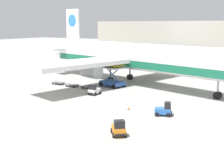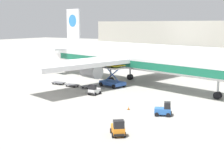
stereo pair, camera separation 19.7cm
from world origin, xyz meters
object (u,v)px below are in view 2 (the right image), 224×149
Objects in this scene: baggage_tug_far at (164,110)px; baggage_tug_mid at (118,128)px; scissor_lift_loader at (112,78)px; traffic_cone_far at (161,108)px; airplane_main at (132,57)px; baggage_dolly_lead at (58,83)px; baggage_dolly_second at (72,85)px; baggage_tug_foreground at (94,90)px; baggage_dolly_third at (89,87)px; traffic_cone_near at (129,108)px.

baggage_tug_mid is at bearing -119.22° from baggage_tug_far.
scissor_lift_loader reaches higher than traffic_cone_far.
airplane_main is at bearing 166.70° from baggage_tug_mid.
baggage_dolly_second is (4.22, -0.45, 0.00)m from baggage_dolly_lead.
baggage_dolly_second is 4.94× the size of traffic_cone_far.
baggage_tug_foreground is 0.89× the size of baggage_tug_far.
baggage_dolly_second is at bearing -169.79° from baggage_tug_mid.
traffic_cone_far is (-1.55, 2.59, -0.51)m from baggage_tug_far.
scissor_lift_loader is 2.33× the size of baggage_tug_foreground.
baggage_dolly_second is at bearing -117.02° from airplane_main.
airplane_main is at bearing 107.43° from baggage_tug_far.
baggage_dolly_lead is at bearing -165.75° from baggage_tug_mid.
baggage_dolly_third is 4.94× the size of traffic_cone_far.
baggage_dolly_lead is at bearing -145.86° from scissor_lift_loader.
airplane_main is 20.52× the size of baggage_tug_far.
baggage_tug_foreground is 5.79m from baggage_dolly_third.
baggage_tug_foreground is at bearing -77.87° from airplane_main.
traffic_cone_near reaches higher than baggage_dolly_lead.
traffic_cone_near reaches higher than baggage_dolly_second.
baggage_tug_far is 30.52m from baggage_dolly_lead.
scissor_lift_loader is 2.07× the size of baggage_tug_mid.
airplane_main reaches higher than baggage_dolly_lead.
baggage_dolly_second and baggage_dolly_third have the same top height.
baggage_dolly_lead is at bearing -129.45° from airplane_main.
baggage_tug_mid is (14.96, -16.26, 0.00)m from baggage_tug_foreground.
traffic_cone_far is at bearing 99.28° from baggage_tug_far.
scissor_lift_loader is at bearing 144.08° from traffic_cone_far.
baggage_dolly_lead is 4.24m from baggage_dolly_second.
baggage_dolly_lead is 1.00× the size of baggage_dolly_third.
baggage_tug_foreground is 0.67× the size of baggage_dolly_second.
airplane_main reaches higher than baggage_tug_mid.
baggage_tug_mid is at bearing 41.81° from baggage_tug_foreground.
baggage_dolly_third is at bearing -101.24° from airplane_main.
baggage_tug_foreground is at bearing -20.30° from baggage_dolly_lead.
baggage_tug_foreground is 9.09m from baggage_dolly_second.
baggage_dolly_third is at bearing 132.83° from baggage_tug_far.
baggage_tug_foreground is at bearing -176.41° from baggage_tug_mid.
baggage_dolly_lead is at bearing 177.01° from baggage_dolly_third.
airplane_main reaches higher than baggage_dolly_second.
baggage_tug_far is 3.69× the size of traffic_cone_far.
baggage_tug_far is at bearing -27.21° from baggage_dolly_third.
baggage_dolly_second is at bearing -178.15° from baggage_dolly_third.
baggage_dolly_second is at bearing 163.23° from traffic_cone_far.
baggage_tug_far reaches higher than traffic_cone_near.
airplane_main is 23.01× the size of baggage_tug_foreground.
baggage_dolly_second is at bearing -7.71° from baggage_dolly_lead.
scissor_lift_loader is 18.30m from traffic_cone_near.
baggage_dolly_lead is (-11.37, -4.13, -1.44)m from scissor_lift_loader.
baggage_tug_mid is at bearing -48.38° from baggage_dolly_third.
baggage_tug_mid and baggage_tug_far have the same top height.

